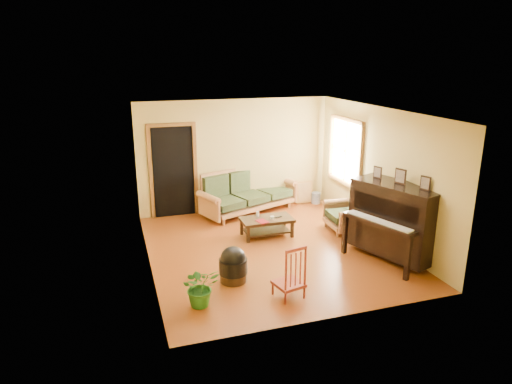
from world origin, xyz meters
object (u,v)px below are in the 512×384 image
object	(u,v)px
piano	(394,222)
footstool	(233,268)
sofa	(249,192)
coffee_table	(267,227)
red_chair	(289,271)
ceramic_crock	(316,198)
armchair	(345,211)
potted_plant	(201,286)

from	to	relation	value
piano	footstool	xyz separation A→B (m)	(-2.97, 0.03, -0.48)
sofa	piano	distance (m)	3.66
coffee_table	footstool	size ratio (longest dim) A/B	2.25
red_chair	ceramic_crock	size ratio (longest dim) A/B	3.13
coffee_table	piano	size ratio (longest dim) A/B	0.66
armchair	piano	bearing A→B (deg)	-81.03
armchair	piano	xyz separation A→B (m)	(0.15, -1.48, 0.27)
sofa	piano	world-z (taller)	piano
red_chair	potted_plant	bearing A→B (deg)	160.55
sofa	red_chair	distance (m)	3.97
coffee_table	footstool	xyz separation A→B (m)	(-1.15, -1.66, 0.03)
armchair	footstool	xyz separation A→B (m)	(-2.81, -1.45, -0.21)
ceramic_crock	red_chair	bearing A→B (deg)	-120.09
footstool	potted_plant	size ratio (longest dim) A/B	0.76
armchair	footstool	bearing A→B (deg)	-149.71
coffee_table	footstool	bearing A→B (deg)	-124.70
ceramic_crock	armchair	bearing A→B (deg)	-96.34
coffee_table	armchair	distance (m)	1.69
piano	potted_plant	size ratio (longest dim) A/B	2.57
coffee_table	potted_plant	distance (m)	2.89
red_chair	potted_plant	world-z (taller)	red_chair
coffee_table	piano	xyz separation A→B (m)	(1.81, -1.69, 0.51)
piano	ceramic_crock	size ratio (longest dim) A/B	5.71
sofa	red_chair	size ratio (longest dim) A/B	2.69
footstool	ceramic_crock	bearing A→B (deg)	47.66
potted_plant	sofa	bearing A→B (deg)	63.41
sofa	piano	bearing A→B (deg)	-82.46
sofa	ceramic_crock	size ratio (longest dim) A/B	8.40
armchair	footstool	distance (m)	3.17
armchair	coffee_table	bearing A→B (deg)	175.62
potted_plant	piano	bearing A→B (deg)	8.81
sofa	footstool	size ratio (longest dim) A/B	4.99
armchair	ceramic_crock	distance (m)	1.90
coffee_table	piano	bearing A→B (deg)	-43.07
potted_plant	ceramic_crock	bearing A→B (deg)	46.78
footstool	ceramic_crock	world-z (taller)	footstool
coffee_table	red_chair	size ratio (longest dim) A/B	1.21
piano	ceramic_crock	bearing A→B (deg)	69.40
coffee_table	ceramic_crock	distance (m)	2.49
sofa	armchair	distance (m)	2.34
ceramic_crock	footstool	bearing A→B (deg)	-132.34
armchair	potted_plant	xyz separation A→B (m)	(-3.46, -2.04, -0.12)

